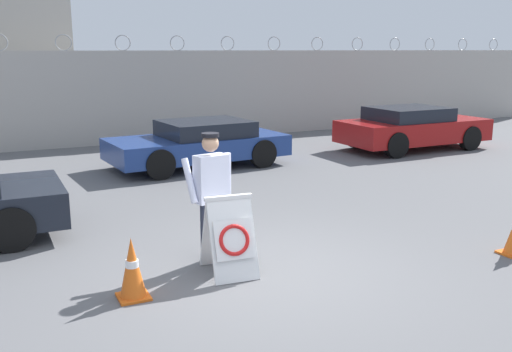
# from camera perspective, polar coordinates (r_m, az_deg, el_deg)

# --- Properties ---
(ground_plane) EXTENTS (90.00, 90.00, 0.00)m
(ground_plane) POSITION_cam_1_polar(r_m,az_deg,el_deg) (7.39, 1.06, -9.73)
(ground_plane) COLOR #5B5B5E
(perimeter_wall) EXTENTS (36.00, 0.30, 3.22)m
(perimeter_wall) POSITION_cam_1_polar(r_m,az_deg,el_deg) (17.59, -15.60, 7.50)
(perimeter_wall) COLOR #ADA8A0
(perimeter_wall) RESTS_ON ground_plane
(barricade_sign) EXTENTS (0.64, 0.80, 1.02)m
(barricade_sign) POSITION_cam_1_polar(r_m,az_deg,el_deg) (7.23, -2.64, -5.97)
(barricade_sign) COLOR white
(barricade_sign) RESTS_ON ground_plane
(security_guard) EXTENTS (0.66, 0.37, 1.74)m
(security_guard) POSITION_cam_1_polar(r_m,az_deg,el_deg) (7.57, -4.52, -1.49)
(security_guard) COLOR #232838
(security_guard) RESTS_ON ground_plane
(traffic_cone_mid) EXTENTS (0.36, 0.36, 0.73)m
(traffic_cone_mid) POSITION_cam_1_polar(r_m,az_deg,el_deg) (6.73, -12.28, -9.03)
(traffic_cone_mid) COLOR orange
(traffic_cone_mid) RESTS_ON ground_plane
(parked_car_rear_sedan) EXTENTS (4.38, 2.26, 1.11)m
(parked_car_rear_sedan) POSITION_cam_1_polar(r_m,az_deg,el_deg) (13.94, -5.70, 3.31)
(parked_car_rear_sedan) COLOR black
(parked_car_rear_sedan) RESTS_ON ground_plane
(parked_car_far_side) EXTENTS (4.31, 2.01, 1.21)m
(parked_car_far_side) POSITION_cam_1_polar(r_m,az_deg,el_deg) (16.87, 15.35, 4.70)
(parked_car_far_side) COLOR black
(parked_car_far_side) RESTS_ON ground_plane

